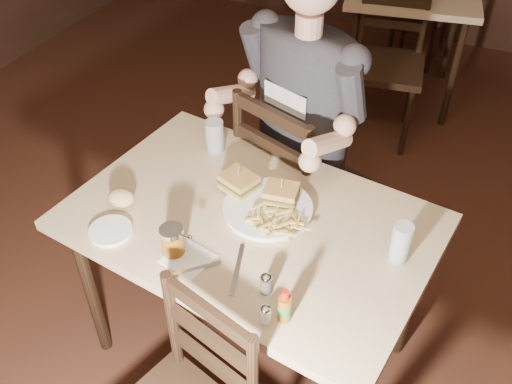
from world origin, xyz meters
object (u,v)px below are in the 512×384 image
at_px(bg_chair_far, 423,9).
at_px(glass_right, 401,243).
at_px(bg_chair_near, 385,66).
at_px(chair_far, 300,183).
at_px(dinner_plate, 268,209).
at_px(main_table, 250,234).
at_px(syrup_dispenser, 172,240).
at_px(glass_left, 215,136).
at_px(hot_sauce, 285,305).
at_px(bg_table, 412,0).
at_px(diner, 298,87).
at_px(side_plate, 111,232).

bearing_deg(bg_chair_far, glass_right, 105.30).
xyz_separation_m(bg_chair_near, glass_right, (0.47, -1.78, 0.36)).
distance_m(chair_far, dinner_plate, 0.59).
distance_m(main_table, bg_chair_far, 2.92).
height_order(chair_far, glass_right, chair_far).
bearing_deg(syrup_dispenser, glass_right, 29.81).
height_order(main_table, glass_left, glass_left).
distance_m(chair_far, hot_sauce, 1.02).
xyz_separation_m(bg_table, syrup_dispenser, (-0.20, -2.60, 0.14)).
xyz_separation_m(diner, dinner_plate, (0.08, -0.46, -0.22)).
xyz_separation_m(bg_chair_near, dinner_plate, (0.00, -1.74, 0.29)).
distance_m(bg_table, side_plate, 2.65).
bearing_deg(diner, hot_sauce, -51.73).
bearing_deg(diner, bg_chair_far, 106.86).
xyz_separation_m(bg_chair_far, dinner_plate, (0.00, -2.84, 0.37)).
height_order(diner, dinner_plate, diner).
bearing_deg(diner, syrup_dispenser, -80.32).
bearing_deg(side_plate, syrup_dispenser, 3.56).
bearing_deg(hot_sauce, diner, 109.59).
bearing_deg(syrup_dispenser, glass_left, 111.55).
distance_m(bg_table, diner, 1.86).
distance_m(dinner_plate, glass_right, 0.47).
distance_m(syrup_dispenser, side_plate, 0.24).
xyz_separation_m(chair_far, dinner_plate, (0.06, -0.51, 0.29)).
relative_size(bg_chair_far, bg_chair_near, 0.85).
distance_m(main_table, bg_chair_near, 1.81).
xyz_separation_m(chair_far, bg_chair_near, (0.06, 1.23, -0.01)).
distance_m(diner, side_plate, 0.89).
xyz_separation_m(bg_table, glass_left, (-0.33, -2.05, 0.16)).
bearing_deg(side_plate, glass_right, 17.65).
bearing_deg(main_table, bg_chair_far, 89.21).
height_order(bg_chair_near, glass_left, bg_chair_near).
relative_size(dinner_plate, glass_right, 2.13).
distance_m(bg_table, glass_left, 2.08).
height_order(bg_chair_far, side_plate, bg_chair_far).
relative_size(bg_chair_far, glass_left, 6.18).
xyz_separation_m(main_table, bg_chair_near, (0.04, 1.80, -0.21)).
relative_size(bg_chair_far, hot_sauce, 6.63).
relative_size(bg_chair_near, side_plate, 6.78).
height_order(bg_chair_near, glass_right, bg_chair_near).
distance_m(dinner_plate, syrup_dispenser, 0.37).
distance_m(dinner_plate, side_plate, 0.54).
bearing_deg(hot_sauce, chair_far, 107.69).
bearing_deg(glass_left, diner, 40.24).
xyz_separation_m(bg_table, bg_chair_far, (-0.00, 0.55, -0.27)).
height_order(chair_far, side_plate, chair_far).
bearing_deg(bg_chair_near, glass_left, -112.04).
height_order(bg_chair_far, glass_right, glass_right).
xyz_separation_m(main_table, hot_sauce, (0.27, -0.34, 0.14)).
xyz_separation_m(dinner_plate, syrup_dispenser, (-0.20, -0.31, 0.04)).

